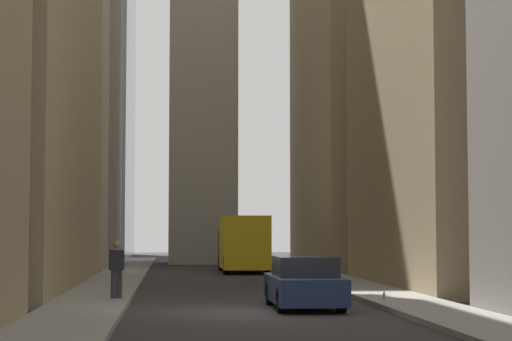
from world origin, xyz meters
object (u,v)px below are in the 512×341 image
object	(u,v)px
delivery_truck	(243,244)
discarded_bottle	(384,296)
pedestrian	(117,267)
sedan_navy	(304,284)

from	to	relation	value
delivery_truck	discarded_bottle	world-z (taller)	delivery_truck
pedestrian	discarded_bottle	distance (m)	7.81
pedestrian	discarded_bottle	bearing A→B (deg)	-101.53
delivery_truck	sedan_navy	world-z (taller)	delivery_truck
delivery_truck	pedestrian	bearing A→B (deg)	165.06
delivery_truck	pedestrian	world-z (taller)	delivery_truck
delivery_truck	sedan_navy	distance (m)	21.95
sedan_navy	pedestrian	bearing A→B (deg)	65.15
delivery_truck	discarded_bottle	size ratio (longest dim) A/B	23.93
sedan_navy	discarded_bottle	size ratio (longest dim) A/B	15.93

